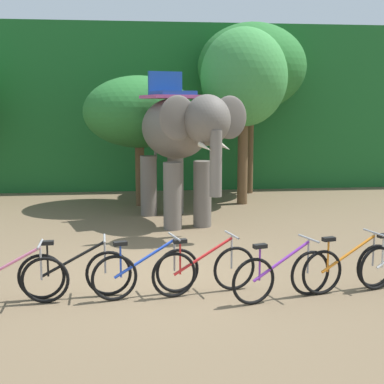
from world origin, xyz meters
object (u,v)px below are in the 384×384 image
(bike_black, at_px, (75,273))
(elephant, at_px, (179,135))
(bike_pink, at_px, (10,280))
(tree_center_left, at_px, (139,112))
(bike_blue, at_px, (146,272))
(bike_purple, at_px, (282,275))
(bike_orange, at_px, (349,267))
(tree_right, at_px, (252,67))
(bike_red, at_px, (204,270))
(tree_center, at_px, (244,78))

(bike_black, bearing_deg, elephant, 68.44)
(elephant, xyz_separation_m, bike_pink, (-2.94, -5.33, -1.82))
(tree_center_left, height_order, bike_blue, tree_center_left)
(bike_black, height_order, bike_purple, same)
(bike_blue, relative_size, bike_orange, 1.00)
(elephant, relative_size, bike_pink, 2.48)
(bike_pink, relative_size, bike_purple, 1.04)
(tree_right, height_order, bike_purple, tree_right)
(bike_black, bearing_deg, tree_right, 63.42)
(elephant, xyz_separation_m, bike_purple, (1.09, -5.55, -1.82))
(tree_right, bearing_deg, bike_pink, -120.24)
(bike_black, xyz_separation_m, bike_blue, (1.08, -0.08, 0.00))
(elephant, height_order, bike_purple, elephant)
(bike_red, distance_m, bike_orange, 2.28)
(bike_blue, bearing_deg, bike_purple, -10.01)
(tree_right, xyz_separation_m, bike_purple, (-1.68, -10.01, -3.77))
(bike_pink, distance_m, bike_black, 0.94)
(elephant, height_order, bike_orange, elephant)
(elephant, bearing_deg, tree_right, 58.17)
(tree_right, bearing_deg, bike_red, -106.29)
(tree_center, height_order, bike_purple, tree_center)
(tree_center, distance_m, bike_red, 8.62)
(bike_red, xyz_separation_m, bike_purple, (1.13, -0.39, 0.00))
(bike_purple, bearing_deg, bike_red, 160.78)
(bike_black, bearing_deg, bike_pink, -166.68)
(bike_purple, bearing_deg, tree_right, 80.46)
(bike_red, bearing_deg, bike_orange, -2.89)
(bike_black, bearing_deg, bike_blue, -4.34)
(tree_right, xyz_separation_m, bike_red, (-2.81, -9.62, -3.77))
(tree_right, bearing_deg, elephant, -121.83)
(tree_center, xyz_separation_m, bike_blue, (-3.05, -7.69, -3.32))
(tree_center, distance_m, bike_orange, 8.45)
(tree_center, height_order, bike_orange, tree_center)
(tree_right, xyz_separation_m, bike_orange, (-0.53, -9.73, -3.77))
(tree_right, relative_size, bike_purple, 3.38)
(bike_black, height_order, bike_blue, same)
(bike_pink, bearing_deg, bike_orange, 0.61)
(tree_center, bearing_deg, elephant, -130.21)
(elephant, xyz_separation_m, bike_black, (-2.02, -5.11, -1.82))
(tree_right, height_order, bike_orange, tree_right)
(tree_center_left, xyz_separation_m, bike_black, (-1.08, -7.65, -2.34))
(tree_center, xyz_separation_m, elephant, (-2.11, -2.50, -1.50))
(tree_center_left, bearing_deg, tree_center, -0.76)
(tree_right, bearing_deg, bike_orange, -93.12)
(tree_center, bearing_deg, bike_purple, -97.26)
(tree_center_left, height_order, bike_purple, tree_center_left)
(tree_center, distance_m, elephant, 3.60)
(tree_center_left, height_order, tree_center, tree_center)
(tree_right, bearing_deg, bike_purple, -99.54)
(tree_center, height_order, elephant, tree_center)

